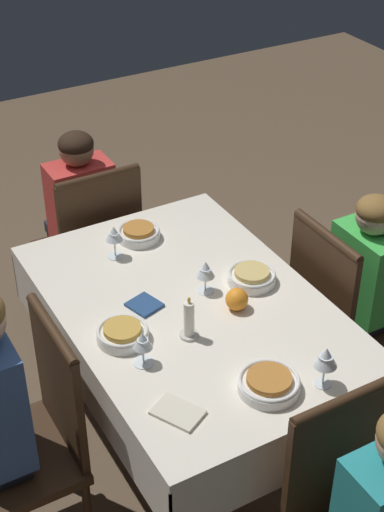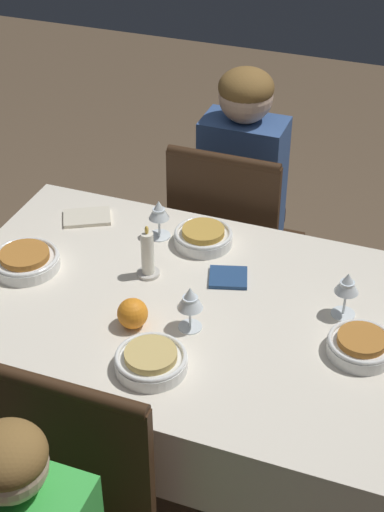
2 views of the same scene
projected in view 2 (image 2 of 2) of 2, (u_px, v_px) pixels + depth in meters
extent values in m
plane|color=brown|center=(185.00, 481.00, 2.68)|extent=(8.00, 8.00, 0.00)
cube|color=silver|center=(184.00, 309.00, 2.24)|extent=(1.40, 0.93, 0.04)
cube|color=silver|center=(119.00, 457.00, 1.96)|extent=(1.40, 0.01, 0.21)
cube|color=silver|center=(232.00, 257.00, 2.67)|extent=(1.40, 0.01, 0.21)
cube|color=brown|center=(65.00, 289.00, 2.95)|extent=(0.06, 0.06, 0.74)
cube|color=#382314|center=(237.00, 255.00, 3.05)|extent=(0.44, 0.44, 0.04)
cube|color=#382314|center=(222.00, 223.00, 2.73)|extent=(0.40, 0.03, 0.50)
cylinder|color=#382314|center=(223.00, 159.00, 2.59)|extent=(0.39, 0.04, 0.04)
cylinder|color=#382314|center=(293.00, 282.00, 3.27)|extent=(0.03, 0.03, 0.40)
cylinder|color=#382314|center=(206.00, 264.00, 3.37)|extent=(0.03, 0.03, 0.40)
cylinder|color=#382314|center=(268.00, 340.00, 2.97)|extent=(0.03, 0.03, 0.40)
cylinder|color=#382314|center=(174.00, 317.00, 3.08)|extent=(0.03, 0.03, 0.40)
cube|color=#382314|center=(76.00, 465.00, 1.87)|extent=(0.40, 0.03, 0.50)
cylinder|color=#382314|center=(66.00, 390.00, 1.72)|extent=(0.39, 0.04, 0.04)
cube|color=#282833|center=(250.00, 268.00, 3.32)|extent=(0.22, 0.14, 0.44)
cube|color=#282833|center=(246.00, 229.00, 3.11)|extent=(0.24, 0.31, 0.06)
cube|color=#38568E|center=(242.00, 180.00, 2.89)|extent=(0.30, 0.18, 0.48)
sphere|color=beige|center=(246.00, 96.00, 2.70)|extent=(0.19, 0.19, 0.19)
ellipsoid|color=brown|center=(246.00, 87.00, 2.68)|extent=(0.19, 0.19, 0.13)
sphere|color=beige|center=(8.00, 464.00, 1.53)|extent=(0.16, 0.16, 0.16)
ellipsoid|color=brown|center=(6.00, 454.00, 1.52)|extent=(0.16, 0.16, 0.11)
cylinder|color=white|center=(203.00, 239.00, 2.47)|extent=(0.19, 0.19, 0.04)
torus|color=white|center=(203.00, 233.00, 2.46)|extent=(0.18, 0.18, 0.01)
cylinder|color=gold|center=(203.00, 231.00, 2.46)|extent=(0.13, 0.13, 0.02)
cylinder|color=white|center=(160.00, 236.00, 2.52)|extent=(0.07, 0.07, 0.00)
cylinder|color=white|center=(159.00, 227.00, 2.50)|extent=(0.01, 0.01, 0.07)
cone|color=white|center=(159.00, 209.00, 2.46)|extent=(0.07, 0.07, 0.06)
cylinder|color=white|center=(159.00, 213.00, 2.47)|extent=(0.04, 0.04, 0.03)
cylinder|color=white|center=(26.00, 262.00, 2.37)|extent=(0.21, 0.21, 0.04)
torus|color=white|center=(25.00, 256.00, 2.36)|extent=(0.20, 0.20, 0.01)
cylinder|color=#B2702D|center=(25.00, 255.00, 2.35)|extent=(0.15, 0.15, 0.02)
cylinder|color=white|center=(361.00, 348.00, 2.06)|extent=(0.18, 0.18, 0.04)
torus|color=white|center=(362.00, 341.00, 2.04)|extent=(0.18, 0.18, 0.01)
cylinder|color=#B2702D|center=(362.00, 340.00, 2.04)|extent=(0.13, 0.13, 0.02)
cylinder|color=white|center=(343.00, 314.00, 2.20)|extent=(0.07, 0.07, 0.00)
cylinder|color=white|center=(345.00, 302.00, 2.17)|extent=(0.01, 0.01, 0.08)
cone|color=white|center=(347.00, 283.00, 2.13)|extent=(0.07, 0.07, 0.06)
cylinder|color=white|center=(347.00, 286.00, 2.14)|extent=(0.04, 0.04, 0.03)
cylinder|color=white|center=(151.00, 363.00, 2.01)|extent=(0.19, 0.19, 0.04)
torus|color=white|center=(151.00, 357.00, 2.00)|extent=(0.19, 0.19, 0.01)
cylinder|color=tan|center=(151.00, 355.00, 1.99)|extent=(0.14, 0.14, 0.02)
cylinder|color=white|center=(190.00, 327.00, 2.15)|extent=(0.07, 0.07, 0.00)
cylinder|color=white|center=(190.00, 317.00, 2.13)|extent=(0.01, 0.01, 0.07)
cone|color=white|center=(190.00, 298.00, 2.09)|extent=(0.07, 0.07, 0.07)
cylinder|color=white|center=(190.00, 302.00, 2.10)|extent=(0.04, 0.04, 0.03)
cylinder|color=beige|center=(148.00, 273.00, 2.35)|extent=(0.07, 0.07, 0.01)
cylinder|color=white|center=(148.00, 253.00, 2.30)|extent=(0.04, 0.04, 0.14)
ellipsoid|color=#F9C64C|center=(147.00, 230.00, 2.26)|extent=(0.01, 0.01, 0.03)
sphere|color=orange|center=(133.00, 313.00, 2.13)|extent=(0.09, 0.09, 0.09)
cube|color=beige|center=(87.00, 217.00, 2.60)|extent=(0.19, 0.17, 0.01)
cube|color=navy|center=(228.00, 277.00, 2.33)|extent=(0.14, 0.13, 0.01)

